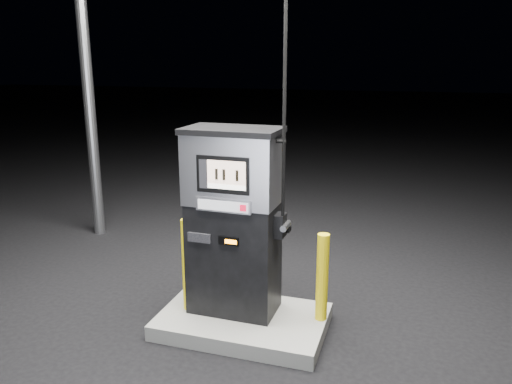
% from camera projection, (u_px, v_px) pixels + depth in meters
% --- Properties ---
extents(ground, '(80.00, 80.00, 0.00)m').
position_uv_depth(ground, '(243.00, 328.00, 4.91)').
color(ground, black).
rests_on(ground, ground).
extents(pump_island, '(1.60, 1.00, 0.15)m').
position_uv_depth(pump_island, '(243.00, 321.00, 4.89)').
color(pump_island, slate).
rests_on(pump_island, ground).
extents(fuel_dispenser, '(0.99, 0.55, 3.76)m').
position_uv_depth(fuel_dispenser, '(234.00, 220.00, 4.75)').
color(fuel_dispenser, black).
rests_on(fuel_dispenser, pump_island).
extents(bollard_left, '(0.16, 0.16, 0.93)m').
position_uv_depth(bollard_left, '(188.00, 265.00, 4.88)').
color(bollard_left, yellow).
rests_on(bollard_left, pump_island).
extents(bollard_right, '(0.15, 0.15, 0.86)m').
position_uv_depth(bollard_right, '(322.00, 277.00, 4.69)').
color(bollard_right, yellow).
rests_on(bollard_right, pump_island).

